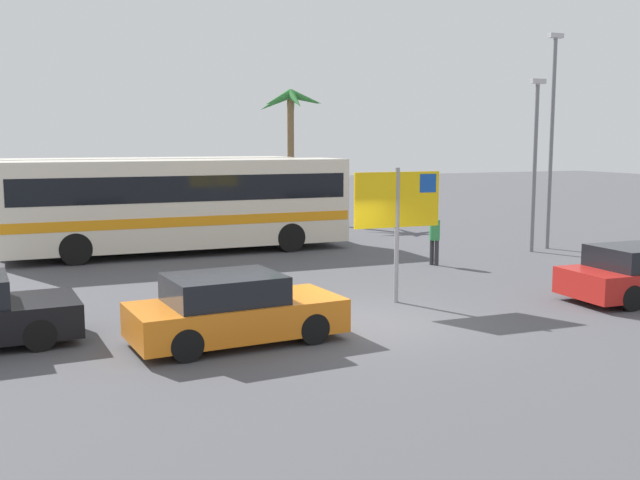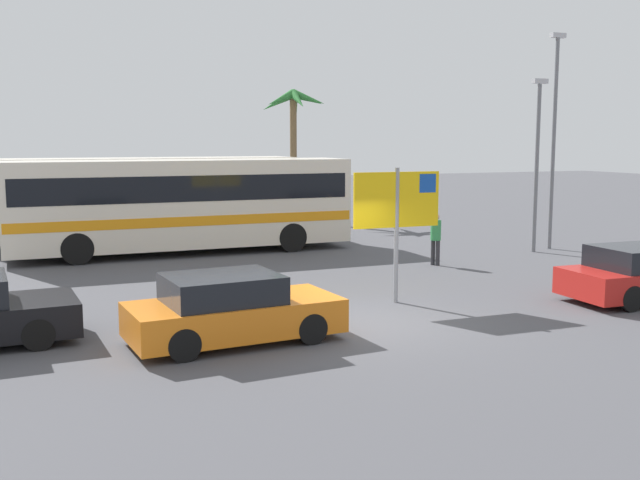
% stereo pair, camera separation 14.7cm
% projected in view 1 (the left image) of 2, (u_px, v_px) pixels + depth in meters
% --- Properties ---
extents(ground, '(120.00, 120.00, 0.00)m').
position_uv_depth(ground, '(364.00, 322.00, 15.64)').
color(ground, '#4C4C51').
extents(bus_front_coach, '(11.42, 2.53, 3.17)m').
position_uv_depth(bus_front_coach, '(181.00, 201.00, 24.98)').
color(bus_front_coach, silver).
rests_on(bus_front_coach, ground).
extents(bus_rear_coach, '(11.42, 2.53, 3.17)m').
position_uv_depth(bus_rear_coach, '(142.00, 195.00, 27.70)').
color(bus_rear_coach, silver).
rests_on(bus_rear_coach, ground).
extents(ferry_sign, '(2.20, 0.11, 3.20)m').
position_uv_depth(ferry_sign, '(399.00, 205.00, 17.31)').
color(ferry_sign, gray).
rests_on(ferry_sign, ground).
extents(car_orange, '(4.12, 2.09, 1.32)m').
position_uv_depth(car_orange, '(233.00, 310.00, 14.01)').
color(car_orange, orange).
rests_on(car_orange, ground).
extents(pedestrian_near_sign, '(0.32, 0.32, 1.61)m').
position_uv_depth(pedestrian_near_sign, '(435.00, 235.00, 22.70)').
color(pedestrian_near_sign, '#2D2D33').
rests_on(pedestrian_near_sign, ground).
extents(lamp_post_left_side, '(0.56, 0.20, 5.88)m').
position_uv_depth(lamp_post_left_side, '(535.00, 157.00, 25.16)').
color(lamp_post_left_side, slate).
rests_on(lamp_post_left_side, ground).
extents(lamp_post_right_side, '(0.56, 0.20, 7.47)m').
position_uv_depth(lamp_post_right_side, '(552.00, 133.00, 25.78)').
color(lamp_post_right_side, slate).
rests_on(lamp_post_right_side, ground).
extents(palm_tree_seaside, '(3.20, 3.17, 6.20)m').
position_uv_depth(palm_tree_seaside, '(290.00, 113.00, 34.62)').
color(palm_tree_seaside, brown).
rests_on(palm_tree_seaside, ground).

